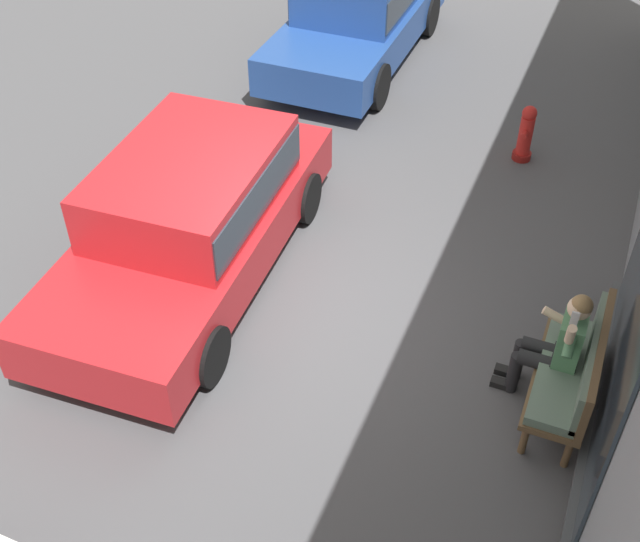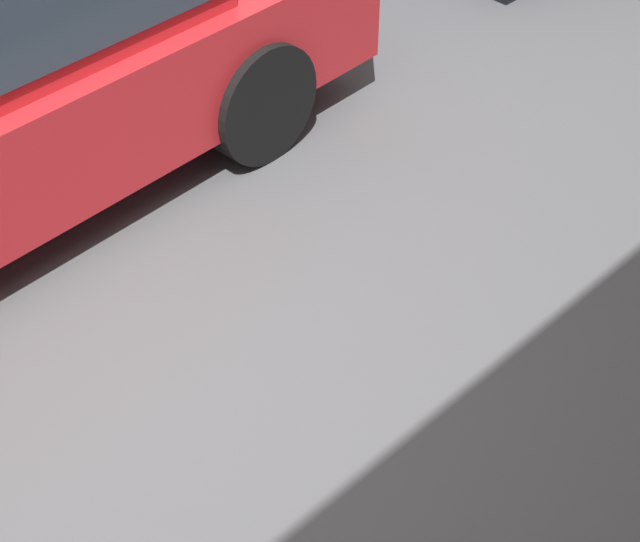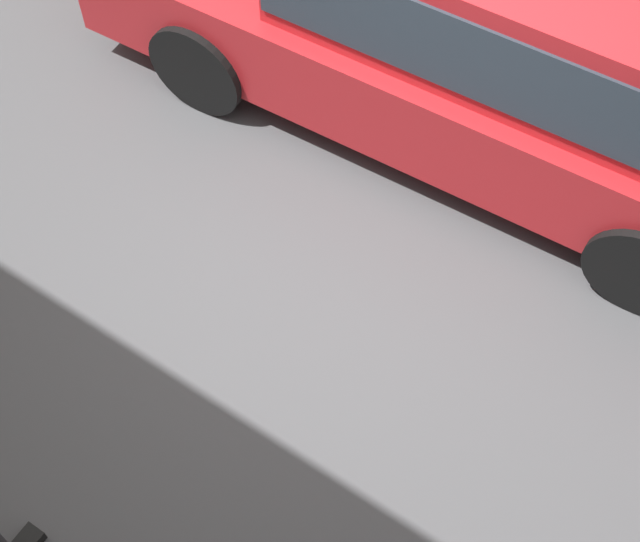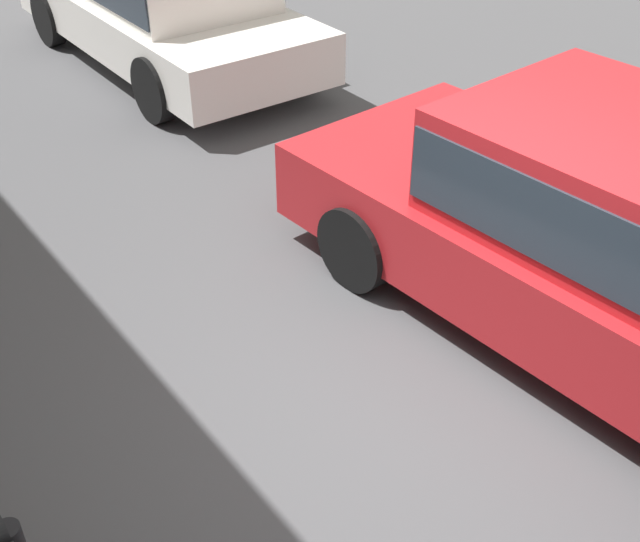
{
  "view_description": "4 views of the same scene",
  "coord_description": "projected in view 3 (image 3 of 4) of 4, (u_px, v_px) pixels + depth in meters",
  "views": [
    {
      "loc": [
        5.82,
        2.6,
        6.11
      ],
      "look_at": [
        0.18,
        0.28,
        0.79
      ],
      "focal_mm": 45.0,
      "sensor_mm": 36.0,
      "label": 1
    },
    {
      "loc": [
        1.13,
        2.6,
        2.93
      ],
      "look_at": [
        -0.39,
        1.02,
        0.95
      ],
      "focal_mm": 55.0,
      "sensor_mm": 36.0,
      "label": 2
    },
    {
      "loc": [
        -1.64,
        2.6,
        4.61
      ],
      "look_at": [
        -0.36,
        0.68,
        0.94
      ],
      "focal_mm": 55.0,
      "sensor_mm": 36.0,
      "label": 3
    },
    {
      "loc": [
        -2.35,
        2.6,
        3.44
      ],
      "look_at": [
        0.67,
        0.31,
        0.77
      ],
      "focal_mm": 45.0,
      "sensor_mm": 36.0,
      "label": 4
    }
  ],
  "objects": [
    {
      "name": "ground_plane",
      "position": [
        334.0,
        245.0,
        5.54
      ],
      "size": [
        60.0,
        60.0,
        0.0
      ],
      "primitive_type": "plane",
      "color": "#4C4C4F"
    },
    {
      "name": "parked_car_mid",
      "position": [
        501.0,
        3.0,
        5.43
      ],
      "size": [
        4.6,
        2.12,
        1.49
      ],
      "color": "red",
      "rests_on": "ground_plane"
    }
  ]
}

